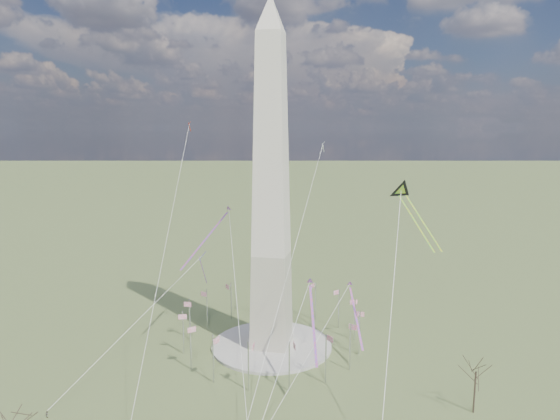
% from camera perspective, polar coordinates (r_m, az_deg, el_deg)
% --- Properties ---
extents(ground, '(2000.00, 2000.00, 0.00)m').
position_cam_1_polar(ground, '(155.59, -0.96, -15.33)').
color(ground, '#4B5A2D').
rests_on(ground, ground).
extents(plaza, '(36.00, 36.00, 0.80)m').
position_cam_1_polar(plaza, '(155.42, -0.96, -15.20)').
color(plaza, '#ABA89C').
rests_on(plaza, ground).
extents(washington_monument, '(15.56, 15.56, 100.00)m').
position_cam_1_polar(washington_monument, '(142.38, -1.01, 2.48)').
color(washington_monument, '#B1AC94').
rests_on(washington_monument, plaza).
extents(flagpole_ring, '(54.40, 54.40, 13.00)m').
position_cam_1_polar(flagpole_ring, '(152.69, -0.97, -12.85)').
color(flagpole_ring, silver).
rests_on(flagpole_ring, ground).
extents(tree_near, '(8.68, 8.68, 15.19)m').
position_cam_1_polar(tree_near, '(127.31, 21.51, -16.51)').
color(tree_near, '#423428').
rests_on(tree_near, ground).
extents(person_west, '(0.90, 0.86, 1.47)m').
position_cam_1_polar(person_west, '(133.40, -25.06, -20.38)').
color(person_west, gray).
rests_on(person_west, ground).
extents(kite_delta_black, '(14.19, 19.53, 16.55)m').
position_cam_1_polar(kite_delta_black, '(141.27, 13.90, 1.78)').
color(kite_delta_black, black).
rests_on(kite_delta_black, ground).
extents(kite_diamond_purple, '(1.90, 3.46, 10.87)m').
position_cam_1_polar(kite_diamond_purple, '(160.11, -8.85, -5.52)').
color(kite_diamond_purple, navy).
rests_on(kite_diamond_purple, ground).
extents(kite_streamer_left, '(6.13, 21.25, 14.79)m').
position_cam_1_polar(kite_streamer_left, '(128.09, 3.69, -11.27)').
color(kite_streamer_left, '#FB5127').
rests_on(kite_streamer_left, ground).
extents(kite_streamer_mid, '(9.14, 21.57, 15.48)m').
position_cam_1_polar(kite_streamer_mid, '(150.42, -7.65, -2.17)').
color(kite_streamer_mid, '#FB5127').
rests_on(kite_streamer_mid, ground).
extents(kite_streamer_right, '(6.39, 19.47, 13.64)m').
position_cam_1_polar(kite_streamer_right, '(150.42, 8.47, -10.88)').
color(kite_streamer_right, '#FB5127').
rests_on(kite_streamer_right, ground).
extents(kite_small_red, '(0.99, 1.59, 3.84)m').
position_cam_1_polar(kite_small_red, '(190.56, -10.29, 9.63)').
color(kite_small_red, red).
rests_on(kite_small_red, ground).
extents(kite_small_white, '(1.04, 1.69, 3.91)m').
position_cam_1_polar(kite_small_white, '(184.59, 4.95, 7.48)').
color(kite_small_white, white).
rests_on(kite_small_white, ground).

